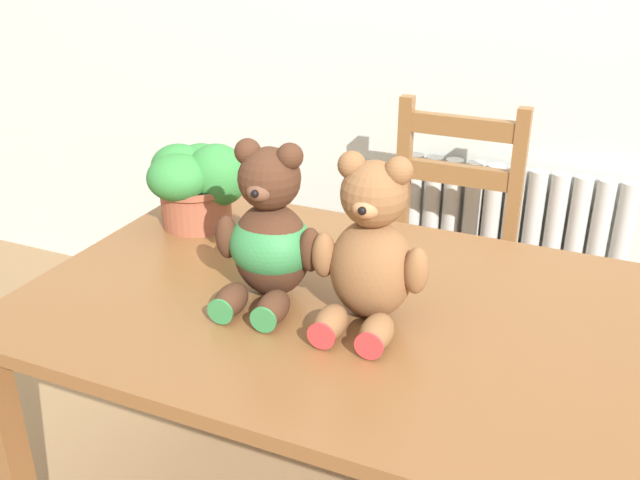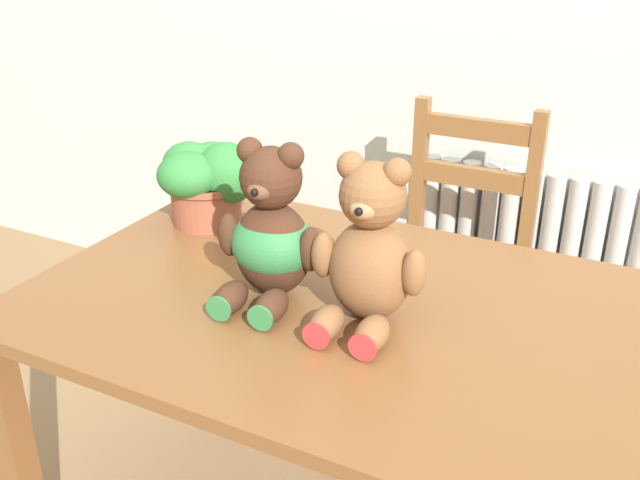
{
  "view_description": "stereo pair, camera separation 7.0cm",
  "coord_description": "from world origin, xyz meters",
  "px_view_note": "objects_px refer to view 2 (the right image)",
  "views": [
    {
      "loc": [
        0.42,
        -0.75,
        1.47
      ],
      "look_at": [
        -0.09,
        0.4,
        0.88
      ],
      "focal_mm": 40.0,
      "sensor_mm": 36.0,
      "label": 1
    },
    {
      "loc": [
        0.49,
        -0.72,
        1.47
      ],
      "look_at": [
        -0.09,
        0.4,
        0.88
      ],
      "focal_mm": 40.0,
      "sensor_mm": 36.0,
      "label": 2
    }
  ],
  "objects_px": {
    "wooden_chair_behind": "(454,274)",
    "teddy_bear_right": "(369,253)",
    "potted_plant": "(206,179)",
    "teddy_bear_left": "(271,236)"
  },
  "relations": [
    {
      "from": "wooden_chair_behind",
      "to": "teddy_bear_right",
      "type": "xyz_separation_m",
      "value": [
        0.04,
        -0.76,
        0.41
      ]
    },
    {
      "from": "wooden_chair_behind",
      "to": "potted_plant",
      "type": "distance_m",
      "value": 0.82
    },
    {
      "from": "wooden_chair_behind",
      "to": "teddy_bear_right",
      "type": "bearing_deg",
      "value": 92.86
    },
    {
      "from": "teddy_bear_right",
      "to": "teddy_bear_left",
      "type": "bearing_deg",
      "value": -3.79
    },
    {
      "from": "teddy_bear_left",
      "to": "teddy_bear_right",
      "type": "distance_m",
      "value": 0.22
    },
    {
      "from": "teddy_bear_left",
      "to": "potted_plant",
      "type": "relative_size",
      "value": 1.27
    },
    {
      "from": "teddy_bear_left",
      "to": "potted_plant",
      "type": "xyz_separation_m",
      "value": [
        -0.34,
        0.25,
        -0.01
      ]
    },
    {
      "from": "teddy_bear_left",
      "to": "teddy_bear_right",
      "type": "bearing_deg",
      "value": 174.49
    },
    {
      "from": "wooden_chair_behind",
      "to": "teddy_bear_left",
      "type": "xyz_separation_m",
      "value": [
        -0.18,
        -0.76,
        0.4
      ]
    },
    {
      "from": "teddy_bear_left",
      "to": "teddy_bear_right",
      "type": "relative_size",
      "value": 0.99
    }
  ]
}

